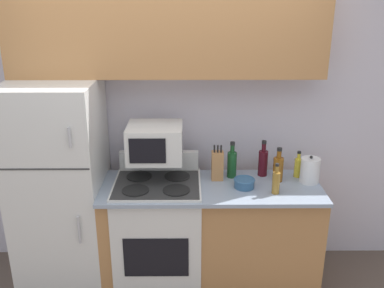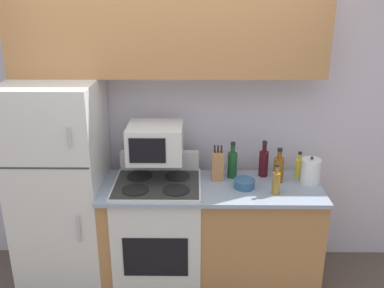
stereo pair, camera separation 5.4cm
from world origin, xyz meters
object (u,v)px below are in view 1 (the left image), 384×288
(bottle_cooking_spray, at_px, (298,167))
(knife_block, at_px, (217,165))
(bottle_wine_green, at_px, (232,163))
(kettle, at_px, (310,170))
(bowl, at_px, (244,183))
(stove, at_px, (159,232))
(bottle_vinegar, at_px, (276,182))
(refrigerator, at_px, (61,187))
(bottle_whiskey, at_px, (278,168))
(microwave, at_px, (155,142))
(bottle_wine_red, at_px, (263,162))

(bottle_cooking_spray, bearing_deg, knife_block, -175.86)
(bottle_wine_green, height_order, kettle, bottle_wine_green)
(bowl, relative_size, kettle, 0.74)
(stove, height_order, knife_block, knife_block)
(bottle_vinegar, relative_size, bottle_cooking_spray, 1.09)
(refrigerator, relative_size, stove, 1.58)
(knife_block, height_order, bottle_whiskey, knife_block)
(refrigerator, xyz_separation_m, bowl, (1.45, -0.11, 0.08))
(knife_block, relative_size, bottle_whiskey, 1.05)
(bottle_wine_green, bearing_deg, bowl, -68.47)
(refrigerator, distance_m, stove, 0.86)
(microwave, bearing_deg, refrigerator, -178.21)
(bottle_vinegar, xyz_separation_m, bottle_cooking_spray, (0.24, 0.30, -0.01))
(bottle_vinegar, relative_size, bottle_wine_green, 0.80)
(refrigerator, xyz_separation_m, knife_block, (1.25, 0.04, 0.16))
(refrigerator, bearing_deg, kettle, -0.45)
(knife_block, xyz_separation_m, kettle, (0.72, -0.06, -0.02))
(bottle_cooking_spray, xyz_separation_m, bottle_wine_green, (-0.54, 0.00, 0.03))
(bottle_cooking_spray, height_order, bottle_wine_green, bottle_wine_green)
(microwave, bearing_deg, bottle_wine_red, 6.31)
(bowl, height_order, bottle_wine_red, bottle_wine_red)
(bottle_cooking_spray, relative_size, bottle_wine_green, 0.73)
(kettle, bearing_deg, bowl, -169.83)
(bottle_cooking_spray, bearing_deg, kettle, -57.23)
(bottle_cooking_spray, height_order, kettle, kettle)
(stove, distance_m, bottle_vinegar, 1.04)
(knife_block, distance_m, bottle_vinegar, 0.49)
(bottle_wine_red, bearing_deg, bottle_wine_green, -173.49)
(bottle_wine_red, xyz_separation_m, bottle_whiskey, (0.10, -0.11, -0.01))
(bottle_wine_green, bearing_deg, knife_block, -158.31)
(knife_block, xyz_separation_m, bottle_cooking_spray, (0.66, 0.05, -0.03))
(bottle_whiskey, bearing_deg, knife_block, 175.86)
(bottle_vinegar, height_order, bottle_wine_green, bottle_wine_green)
(bottle_vinegar, xyz_separation_m, bottle_whiskey, (0.06, 0.22, 0.02))
(bottle_wine_green, bearing_deg, microwave, -173.77)
(bottle_vinegar, bearing_deg, bowl, 155.38)
(bottle_vinegar, height_order, bottle_wine_red, bottle_wine_red)
(stove, bearing_deg, bottle_wine_green, 15.24)
(bottle_cooking_spray, height_order, bottle_whiskey, bottle_whiskey)
(refrigerator, relative_size, kettle, 7.61)
(bowl, xyz_separation_m, kettle, (0.53, 0.09, 0.06))
(bottle_vinegar, distance_m, bottle_whiskey, 0.23)
(microwave, distance_m, bowl, 0.76)
(bottle_vinegar, bearing_deg, bottle_whiskey, 75.28)
(microwave, xyz_separation_m, bottle_wine_red, (0.87, 0.10, -0.20))
(kettle, bearing_deg, bottle_wine_red, 158.84)
(stove, distance_m, bowl, 0.82)
(bottle_vinegar, distance_m, bottle_cooking_spray, 0.38)
(bottle_cooking_spray, distance_m, bottle_wine_green, 0.54)
(refrigerator, xyz_separation_m, bottle_whiskey, (1.73, 0.01, 0.15))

